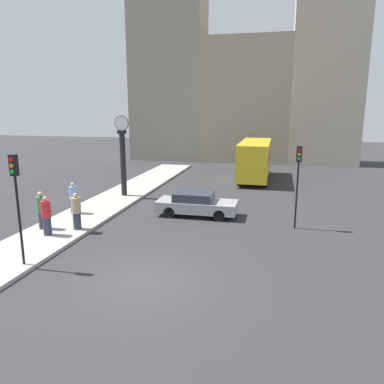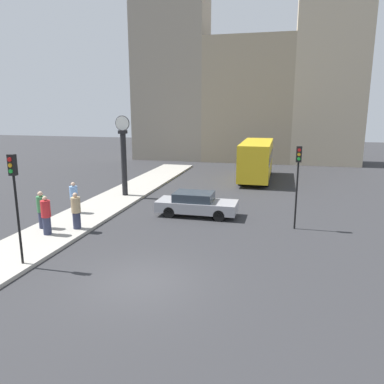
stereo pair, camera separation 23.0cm
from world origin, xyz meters
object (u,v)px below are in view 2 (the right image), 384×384
(pedestrian_green_hoodie, at_px, (42,210))
(pedestrian_tan_coat, at_px, (76,211))
(sedan_car, at_px, (196,204))
(pedestrian_blue_stripe, at_px, (74,198))
(bus_distant, at_px, (256,158))
(traffic_light_near, at_px, (15,187))
(street_clock, at_px, (124,157))
(traffic_light_far, at_px, (298,171))
(pedestrian_red_top, at_px, (46,216))

(pedestrian_green_hoodie, xyz_separation_m, pedestrian_tan_coat, (1.67, 0.32, -0.03))
(sedan_car, distance_m, pedestrian_blue_stripe, 6.81)
(bus_distant, distance_m, pedestrian_green_hoodie, 18.37)
(bus_distant, relative_size, pedestrian_tan_coat, 4.49)
(traffic_light_near, relative_size, pedestrian_tan_coat, 2.31)
(sedan_car, height_order, traffic_light_near, traffic_light_near)
(bus_distant, bearing_deg, street_clock, -133.95)
(pedestrian_green_hoodie, relative_size, pedestrian_tan_coat, 1.03)
(pedestrian_green_hoodie, bearing_deg, bus_distant, 60.24)
(sedan_car, height_order, pedestrian_green_hoodie, pedestrian_green_hoodie)
(traffic_light_near, relative_size, pedestrian_green_hoodie, 2.25)
(sedan_car, distance_m, traffic_light_near, 9.91)
(sedan_car, xyz_separation_m, traffic_light_near, (-4.80, -8.32, 2.42))
(street_clock, bearing_deg, traffic_light_far, -21.29)
(bus_distant, xyz_separation_m, pedestrian_red_top, (-8.33, -16.71, -0.74))
(bus_distant, bearing_deg, pedestrian_tan_coat, -115.49)
(traffic_light_far, distance_m, street_clock, 11.75)
(bus_distant, distance_m, traffic_light_near, 21.18)
(street_clock, bearing_deg, bus_distant, 46.05)
(traffic_light_near, bearing_deg, bus_distant, 69.98)
(traffic_light_near, distance_m, street_clock, 11.51)
(traffic_light_far, relative_size, street_clock, 0.78)
(pedestrian_blue_stripe, bearing_deg, traffic_light_far, 2.12)
(pedestrian_red_top, bearing_deg, pedestrian_green_hoodie, 135.30)
(bus_distant, xyz_separation_m, traffic_light_near, (-7.24, -19.87, 1.30))
(pedestrian_red_top, bearing_deg, traffic_light_near, -71.02)
(street_clock, distance_m, pedestrian_red_top, 8.48)
(bus_distant, xyz_separation_m, pedestrian_blue_stripe, (-9.06, -13.10, -0.79))
(street_clock, xyz_separation_m, pedestrian_tan_coat, (0.65, -7.22, -1.66))
(pedestrian_tan_coat, bearing_deg, street_clock, 95.11)
(bus_distant, relative_size, street_clock, 1.53)
(traffic_light_far, distance_m, pedestrian_red_top, 12.04)
(pedestrian_red_top, xyz_separation_m, pedestrian_green_hoodie, (-0.78, 0.77, 0.01))
(pedestrian_green_hoodie, bearing_deg, traffic_light_far, 15.32)
(traffic_light_near, xyz_separation_m, street_clock, (-0.85, 11.48, -0.40))
(sedan_car, relative_size, pedestrian_blue_stripe, 2.56)
(bus_distant, height_order, pedestrian_blue_stripe, bus_distant)
(traffic_light_near, distance_m, pedestrian_blue_stripe, 7.32)
(traffic_light_near, distance_m, pedestrian_green_hoodie, 4.81)
(bus_distant, bearing_deg, sedan_car, -101.91)
(bus_distant, xyz_separation_m, pedestrian_green_hoodie, (-9.11, -15.93, -0.73))
(pedestrian_red_top, bearing_deg, sedan_car, 41.22)
(street_clock, relative_size, pedestrian_green_hoodie, 2.86)
(traffic_light_near, bearing_deg, pedestrian_blue_stripe, 105.08)
(traffic_light_far, relative_size, pedestrian_red_top, 2.25)
(street_clock, distance_m, pedestrian_blue_stripe, 5.10)
(pedestrian_red_top, bearing_deg, traffic_light_far, 19.92)
(pedestrian_green_hoodie, bearing_deg, street_clock, 82.29)
(traffic_light_near, bearing_deg, pedestrian_red_top, 108.98)
(bus_distant, relative_size, pedestrian_red_top, 4.39)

